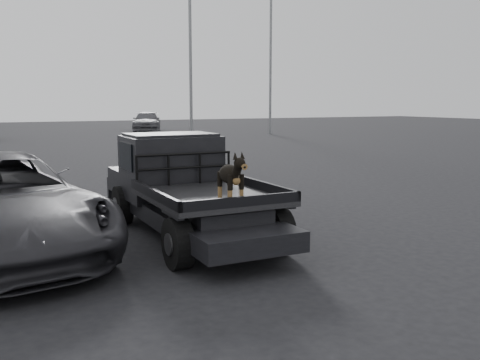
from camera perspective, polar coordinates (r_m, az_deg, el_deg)
name	(u,v)px	position (r m, az deg, el deg)	size (l,w,h in m)	color
ground	(204,258)	(8.38, -3.82, -8.31)	(120.00, 120.00, 0.00)	black
flatbed_ute	(189,211)	(9.61, -5.45, -3.33)	(2.00, 5.40, 0.92)	black
ute_cab	(171,156)	(10.35, -7.41, 2.53)	(1.72, 1.30, 0.88)	black
headache_rack	(185,169)	(9.67, -5.94, 1.16)	(1.80, 0.08, 0.55)	black
dog	(230,178)	(7.80, -1.03, 0.17)	(0.32, 0.60, 0.74)	black
distant_car_b	(147,122)	(44.58, -9.92, 6.17)	(2.14, 5.26, 1.53)	#505055
floodlight_mid	(190,14)	(32.33, -5.37, 17.19)	(1.08, 0.28, 13.54)	slate
floodlight_far	(271,34)	(40.07, 3.30, 15.31)	(1.08, 0.28, 13.28)	slate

